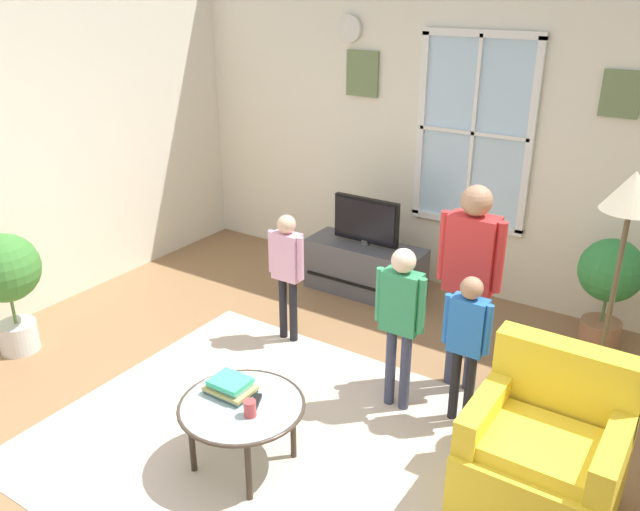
{
  "coord_description": "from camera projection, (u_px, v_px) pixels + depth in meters",
  "views": [
    {
      "loc": [
        1.94,
        -2.38,
        2.63
      ],
      "look_at": [
        -0.25,
        0.95,
        0.95
      ],
      "focal_mm": 36.75,
      "sensor_mm": 36.0,
      "label": 1
    }
  ],
  "objects": [
    {
      "name": "ground_plane",
      "position": [
        267.0,
        468.0,
        3.85
      ],
      "size": [
        6.29,
        6.4,
        0.02
      ],
      "primitive_type": "cube",
      "color": "olive"
    },
    {
      "name": "remote_near_books",
      "position": [
        256.0,
        402.0,
        3.71
      ],
      "size": [
        0.09,
        0.14,
        0.02
      ],
      "primitive_type": "cube",
      "rotation": [
        0.0,
        0.0,
        0.43
      ],
      "color": "black",
      "rests_on": "coffee_table"
    },
    {
      "name": "person_red_shirt",
      "position": [
        470.0,
        266.0,
        4.26
      ],
      "size": [
        0.44,
        0.2,
        1.46
      ],
      "color": "#333851",
      "rests_on": "ground_plane"
    },
    {
      "name": "cup",
      "position": [
        250.0,
        408.0,
        3.59
      ],
      "size": [
        0.07,
        0.07,
        0.09
      ],
      "primitive_type": "cylinder",
      "color": "#BF3F3F",
      "rests_on": "coffee_table"
    },
    {
      "name": "area_rug",
      "position": [
        267.0,
        439.0,
        4.06
      ],
      "size": [
        2.66,
        2.36,
        0.01
      ],
      "primitive_type": "cube",
      "color": "#C6B29E",
      "rests_on": "ground_plane"
    },
    {
      "name": "book_stack",
      "position": [
        230.0,
        387.0,
        3.79
      ],
      "size": [
        0.27,
        0.2,
        0.09
      ],
      "color": "#3C635E",
      "rests_on": "coffee_table"
    },
    {
      "name": "floor_lamp",
      "position": [
        627.0,
        221.0,
        3.55
      ],
      "size": [
        0.32,
        0.32,
        1.71
      ],
      "color": "black",
      "rests_on": "ground_plane"
    },
    {
      "name": "back_wall",
      "position": [
        475.0,
        126.0,
        5.54
      ],
      "size": [
        5.69,
        0.17,
        2.99
      ],
      "color": "silver",
      "rests_on": "ground_plane"
    },
    {
      "name": "person_pink_shirt",
      "position": [
        287.0,
        264.0,
        4.96
      ],
      "size": [
        0.31,
        0.14,
        1.04
      ],
      "color": "black",
      "rests_on": "ground_plane"
    },
    {
      "name": "television",
      "position": [
        366.0,
        221.0,
        5.72
      ],
      "size": [
        0.62,
        0.08,
        0.43
      ],
      "color": "#4C4C4C",
      "rests_on": "tv_stand"
    },
    {
      "name": "tv_stand",
      "position": [
        365.0,
        269.0,
        5.9
      ],
      "size": [
        1.07,
        0.42,
        0.47
      ],
      "color": "#4C4C51",
      "rests_on": "ground_plane"
    },
    {
      "name": "potted_plant_by_window",
      "position": [
        609.0,
        281.0,
        4.87
      ],
      "size": [
        0.47,
        0.47,
        0.89
      ],
      "color": "#9E6B4C",
      "rests_on": "ground_plane"
    },
    {
      "name": "person_green_shirt",
      "position": [
        401.0,
        311.0,
        4.12
      ],
      "size": [
        0.34,
        0.16,
        1.13
      ],
      "color": "#333851",
      "rests_on": "ground_plane"
    },
    {
      "name": "coffee_table",
      "position": [
        242.0,
        408.0,
        3.71
      ],
      "size": [
        0.73,
        0.73,
        0.42
      ],
      "color": "#99B2B7",
      "rests_on": "ground_plane"
    },
    {
      "name": "person_blue_shirt",
      "position": [
        467.0,
        334.0,
        4.0
      ],
      "size": [
        0.31,
        0.14,
        1.02
      ],
      "color": "black",
      "rests_on": "ground_plane"
    },
    {
      "name": "potted_plant_corner",
      "position": [
        6.0,
        277.0,
        4.81
      ],
      "size": [
        0.51,
        0.51,
        0.95
      ],
      "color": "silver",
      "rests_on": "ground_plane"
    },
    {
      "name": "armchair",
      "position": [
        544.0,
        456.0,
        3.44
      ],
      "size": [
        0.76,
        0.74,
        0.87
      ],
      "color": "yellow",
      "rests_on": "ground_plane"
    }
  ]
}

